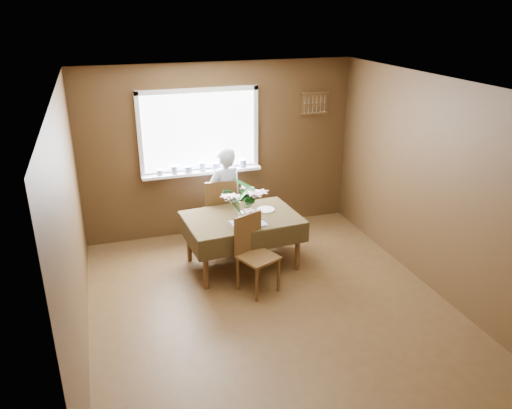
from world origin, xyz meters
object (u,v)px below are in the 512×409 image
object	(u,v)px
chair_far	(220,210)
chair_near	(254,250)
dining_table	(242,223)
flower_bouquet	(242,200)
seated_woman	(225,198)

from	to	relation	value
chair_far	chair_near	xyz separation A→B (m)	(0.09, -1.24, -0.03)
dining_table	chair_near	bearing A→B (deg)	-97.19
chair_far	chair_near	bearing A→B (deg)	100.04
dining_table	chair_far	size ratio (longest dim) A/B	1.50
dining_table	flower_bouquet	size ratio (longest dim) A/B	2.89
flower_bouquet	chair_far	bearing A→B (deg)	96.00
chair_near	flower_bouquet	bearing A→B (deg)	67.83
dining_table	flower_bouquet	xyz separation A→B (m)	(-0.04, -0.16, 0.37)
chair_near	flower_bouquet	distance (m)	0.64
chair_near	flower_bouquet	world-z (taller)	flower_bouquet
dining_table	flower_bouquet	distance (m)	0.41
chair_far	flower_bouquet	world-z (taller)	flower_bouquet
seated_woman	dining_table	bearing A→B (deg)	76.86
chair_far	chair_near	size ratio (longest dim) A/B	1.07
chair_far	flower_bouquet	xyz separation A→B (m)	(0.09, -0.81, 0.45)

